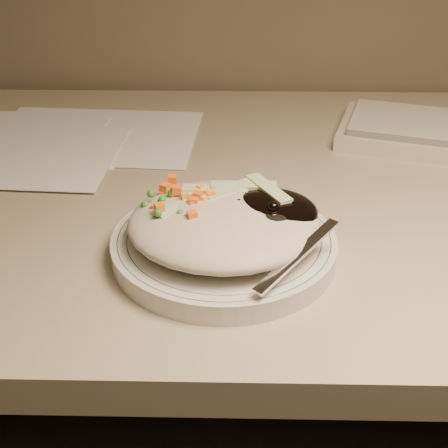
{
  "coord_description": "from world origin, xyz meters",
  "views": [
    {
      "loc": [
        -0.1,
        0.67,
        1.1
      ],
      "look_at": [
        -0.11,
        1.21,
        0.78
      ],
      "focal_mm": 50.0,
      "sensor_mm": 36.0,
      "label": 1
    }
  ],
  "objects": [
    {
      "name": "desk",
      "position": [
        0.0,
        1.38,
        0.54
      ],
      "size": [
        1.4,
        0.7,
        0.74
      ],
      "color": "tan",
      "rests_on": "ground"
    },
    {
      "name": "plate",
      "position": [
        -0.11,
        1.21,
        0.75
      ],
      "size": [
        0.23,
        0.23,
        0.02
      ],
      "primitive_type": "cylinder",
      "color": "silver",
      "rests_on": "desk"
    },
    {
      "name": "plate_rim",
      "position": [
        -0.11,
        1.21,
        0.76
      ],
      "size": [
        0.22,
        0.22,
        0.0
      ],
      "color": "#144723",
      "rests_on": "plate"
    },
    {
      "name": "meal",
      "position": [
        -0.11,
        1.21,
        0.78
      ],
      "size": [
        0.21,
        0.19,
        0.05
      ],
      "color": "#B4AA92",
      "rests_on": "plate"
    },
    {
      "name": "papers",
      "position": [
        -0.4,
        1.49,
        0.74
      ],
      "size": [
        0.46,
        0.3,
        0.0
      ],
      "color": "white",
      "rests_on": "desk"
    }
  ]
}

